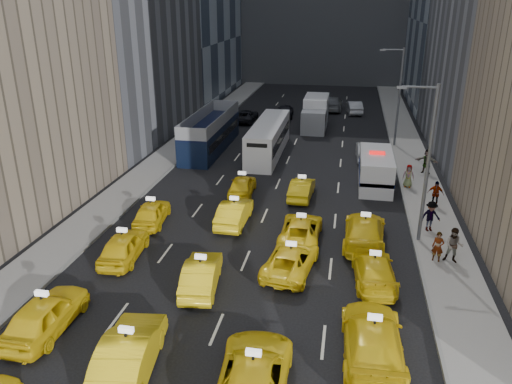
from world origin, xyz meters
TOP-DOWN VIEW (x-y plane):
  - ground at (0.00, 0.00)m, footprint 160.00×160.00m
  - sidewalk_west at (-10.50, 25.00)m, footprint 3.00×90.00m
  - sidewalk_east at (10.50, 25.00)m, footprint 3.00×90.00m
  - curb_west at (-9.05, 25.00)m, footprint 0.15×90.00m
  - curb_east at (9.05, 25.00)m, footprint 0.15×90.00m
  - streetlight_near at (9.18, 12.00)m, footprint 2.15×0.22m
  - streetlight_far at (9.18, 32.00)m, footprint 2.15×0.22m
  - taxi_4 at (-6.97, 0.61)m, footprint 1.91×4.70m
  - taxi_5 at (-2.50, -1.09)m, footprint 2.43×5.28m
  - taxi_6 at (2.22, -1.26)m, footprint 2.76×5.53m
  - taxi_7 at (6.38, 1.38)m, footprint 2.51×5.75m
  - taxi_8 at (-6.43, 7.03)m, footprint 2.11×4.47m
  - taxi_9 at (-1.54, 5.05)m, footprint 2.11×4.57m
  - taxi_10 at (2.48, 7.40)m, footprint 2.84×5.05m
  - taxi_11 at (6.61, 7.09)m, footprint 2.33×4.90m
  - taxi_12 at (-6.67, 11.60)m, footprint 2.16×4.31m
  - taxi_13 at (-1.64, 12.51)m, footprint 1.61×4.47m
  - taxi_14 at (2.63, 10.99)m, footprint 2.28×4.85m
  - taxi_15 at (6.21, 11.16)m, footprint 2.48×5.62m
  - taxi_16 at (-2.18, 17.32)m, footprint 1.85×4.19m
  - taxi_17 at (2.02, 17.52)m, footprint 1.63×4.18m
  - nypd_van at (7.13, 21.02)m, footprint 2.58×6.17m
  - double_decker at (-7.40, 27.93)m, footprint 2.98×11.76m
  - city_bus at (-1.95, 27.40)m, footprint 3.51×11.40m
  - box_truck at (1.40, 37.83)m, footprint 3.20×7.36m
  - misc_car_0 at (6.59, 27.47)m, footprint 1.79×4.62m
  - misc_car_1 at (-6.47, 39.29)m, footprint 2.25×4.82m
  - misc_car_2 at (2.89, 47.42)m, footprint 2.48×5.74m
  - misc_car_3 at (-2.41, 42.41)m, footprint 2.10×4.62m
  - misc_car_4 at (5.50, 45.98)m, footprint 2.19×4.74m
  - pedestrian_0 at (9.93, 9.60)m, footprint 0.68×0.54m
  - pedestrian_1 at (10.71, 9.62)m, footprint 1.02×0.70m
  - pedestrian_2 at (10.05, 13.33)m, footprint 1.29×0.84m
  - pedestrian_3 at (10.88, 17.33)m, footprint 1.10×0.67m
  - pedestrian_4 at (9.47, 20.73)m, footprint 0.85×0.51m
  - pedestrian_5 at (11.18, 24.20)m, footprint 1.84×1.11m

SIDE VIEW (x-z plane):
  - ground at x=0.00m, z-range 0.00..0.00m
  - sidewalk_west at x=-10.50m, z-range 0.00..0.15m
  - sidewalk_east at x=10.50m, z-range 0.00..0.15m
  - curb_west at x=-9.05m, z-range 0.00..0.18m
  - curb_east at x=9.05m, z-range 0.00..0.18m
  - taxi_10 at x=2.48m, z-range 0.00..1.33m
  - misc_car_1 at x=-6.47m, z-range 0.00..1.33m
  - taxi_14 at x=2.63m, z-range 0.00..1.34m
  - taxi_17 at x=2.02m, z-range 0.00..1.35m
  - taxi_11 at x=6.61m, z-range 0.00..1.38m
  - taxi_16 at x=-2.18m, z-range 0.00..1.40m
  - taxi_12 at x=-6.67m, z-range 0.00..1.41m
  - taxi_9 at x=-1.54m, z-range 0.00..1.45m
  - taxi_13 at x=-1.64m, z-range 0.00..1.47m
  - taxi_8 at x=-6.43m, z-range 0.00..1.48m
  - misc_car_0 at x=6.59m, z-range 0.00..1.50m
  - misc_car_4 at x=5.50m, z-range 0.00..1.50m
  - taxi_6 at x=2.22m, z-range 0.00..1.50m
  - misc_car_3 at x=-2.41m, z-range 0.00..1.54m
  - taxi_4 at x=-6.97m, z-range 0.00..1.60m
  - taxi_15 at x=6.21m, z-range 0.00..1.61m
  - taxi_7 at x=6.38m, z-range 0.00..1.64m
  - misc_car_2 at x=2.89m, z-range 0.00..1.65m
  - taxi_5 at x=-2.50m, z-range 0.00..1.68m
  - pedestrian_0 at x=9.93m, z-range 0.15..1.79m
  - pedestrian_4 at x=9.47m, z-range 0.15..1.84m
  - pedestrian_3 at x=10.88m, z-range 0.15..1.89m
  - pedestrian_2 at x=10.05m, z-range 0.15..2.00m
  - pedestrian_5 at x=11.18m, z-range 0.15..2.06m
  - pedestrian_1 at x=10.71m, z-range 0.15..2.06m
  - nypd_van at x=7.13m, z-range -0.12..2.49m
  - city_bus at x=-1.95m, z-range -0.02..2.88m
  - box_truck at x=1.40m, z-range -0.03..3.24m
  - double_decker at x=-7.40m, z-range -0.01..3.39m
  - streetlight_near at x=9.18m, z-range 0.42..9.42m
  - streetlight_far at x=9.18m, z-range 0.42..9.42m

